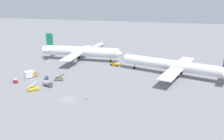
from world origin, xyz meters
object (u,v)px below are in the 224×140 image
(ground_crew_wing_walker_right, at_px, (86,98))
(gse_baggage_cart_near_cluster, at_px, (15,81))
(airliner_at_gate_left, at_px, (81,51))
(gse_belt_loader_portside, at_px, (59,79))
(pushback_tug, at_px, (115,63))
(gse_gpu_cart_small, at_px, (46,78))
(airliner_being_pushed, at_px, (174,65))
(gse_fuel_bowser_stubby, at_px, (48,84))
(gse_stair_truck_yellow, at_px, (33,88))
(jet_bridge, at_px, (98,46))
(gse_catering_truck_tall, at_px, (30,74))

(ground_crew_wing_walker_right, bearing_deg, gse_baggage_cart_near_cluster, 167.55)
(airliner_at_gate_left, distance_m, gse_belt_loader_portside, 37.17)
(pushback_tug, distance_m, gse_gpu_cart_small, 40.62)
(pushback_tug, xyz_separation_m, ground_crew_wing_walker_right, (2.01, -48.26, -0.27))
(gse_baggage_cart_near_cluster, distance_m, gse_belt_loader_portside, 19.43)
(airliner_being_pushed, height_order, gse_belt_loader_portside, airliner_being_pushed)
(pushback_tug, relative_size, gse_belt_loader_portside, 1.81)
(gse_fuel_bowser_stubby, height_order, gse_stair_truck_yellow, gse_stair_truck_yellow)
(ground_crew_wing_walker_right, bearing_deg, jet_bridge, 106.17)
(ground_crew_wing_walker_right, bearing_deg, gse_gpu_cart_small, 148.85)
(gse_baggage_cart_near_cluster, bearing_deg, gse_belt_loader_portside, 24.81)
(pushback_tug, relative_size, gse_fuel_bowser_stubby, 1.71)
(airliner_being_pushed, height_order, gse_gpu_cart_small, airliner_being_pushed)
(airliner_at_gate_left, relative_size, gse_catering_truck_tall, 8.20)
(gse_fuel_bowser_stubby, xyz_separation_m, gse_belt_loader_portside, (0.91, 8.13, -0.51))
(gse_belt_loader_portside, bearing_deg, airliner_being_pushed, 23.72)
(airliner_being_pushed, bearing_deg, gse_catering_truck_tall, -161.06)
(gse_belt_loader_portside, bearing_deg, airliner_at_gate_left, 96.49)
(gse_gpu_cart_small, relative_size, gse_belt_loader_portside, 0.50)
(gse_baggage_cart_near_cluster, distance_m, gse_stair_truck_yellow, 14.60)
(airliner_being_pushed, relative_size, jet_bridge, 2.79)
(gse_gpu_cart_small, relative_size, ground_crew_wing_walker_right, 1.44)
(gse_catering_truck_tall, xyz_separation_m, jet_bridge, (12.80, 63.85, 2.38))
(gse_stair_truck_yellow, relative_size, jet_bridge, 0.23)
(airliner_at_gate_left, xyz_separation_m, pushback_tug, (23.11, -5.03, -4.52))
(gse_fuel_bowser_stubby, relative_size, gse_gpu_cart_small, 2.12)
(gse_baggage_cart_near_cluster, bearing_deg, airliner_at_gate_left, 73.25)
(gse_stair_truck_yellow, height_order, ground_crew_wing_walker_right, gse_stair_truck_yellow)
(pushback_tug, xyz_separation_m, gse_baggage_cart_near_cluster, (-36.58, -39.74, -0.31))
(gse_stair_truck_yellow, bearing_deg, airliner_at_gate_left, 89.93)
(pushback_tug, relative_size, jet_bridge, 0.44)
(airliner_being_pushed, relative_size, gse_baggage_cart_near_cluster, 18.36)
(airliner_at_gate_left, relative_size, pushback_tug, 5.74)
(airliner_being_pushed, xyz_separation_m, gse_gpu_cart_small, (-58.39, -22.87, -4.38))
(gse_baggage_cart_near_cluster, distance_m, ground_crew_wing_walker_right, 39.52)
(gse_belt_loader_portside, bearing_deg, gse_gpu_cart_small, -179.41)
(gse_baggage_cart_near_cluster, xyz_separation_m, jet_bridge, (15.31, 71.81, 3.28))
(airliner_at_gate_left, xyz_separation_m, gse_belt_loader_portside, (4.16, -36.61, -4.86))
(airliner_being_pushed, bearing_deg, jet_bridge, 142.99)
(gse_belt_loader_portside, distance_m, jet_bridge, 63.79)
(gse_fuel_bowser_stubby, bearing_deg, gse_belt_loader_portside, 83.61)
(gse_baggage_cart_near_cluster, height_order, gse_fuel_bowser_stubby, gse_fuel_bowser_stubby)
(gse_baggage_cart_near_cluster, relative_size, gse_belt_loader_portside, 0.63)
(gse_catering_truck_tall, height_order, jet_bridge, jet_bridge)
(gse_fuel_bowser_stubby, bearing_deg, gse_gpu_cart_small, 124.76)
(airliner_being_pushed, xyz_separation_m, jet_bridge, (-54.21, 40.86, -1.04))
(gse_baggage_cart_near_cluster, bearing_deg, jet_bridge, 77.97)
(airliner_being_pushed, height_order, ground_crew_wing_walker_right, airliner_being_pushed)
(ground_crew_wing_walker_right, bearing_deg, airliner_being_pushed, 51.92)
(pushback_tug, bearing_deg, airliner_at_gate_left, 167.73)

